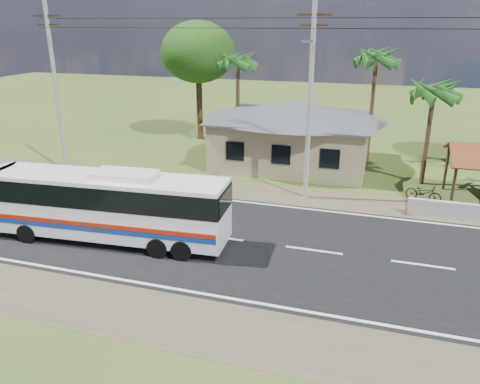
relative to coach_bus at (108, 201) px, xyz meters
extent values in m
plane|color=#304719|center=(4.55, 1.73, -1.93)|extent=(120.00, 120.00, 0.00)
cube|color=black|center=(4.55, 1.73, -1.92)|extent=(120.00, 10.00, 0.02)
cube|color=brown|center=(4.55, 8.23, -1.93)|extent=(120.00, 3.00, 0.01)
cube|color=brown|center=(4.55, -4.77, -1.93)|extent=(120.00, 3.00, 0.01)
cube|color=silver|center=(4.55, 6.43, -1.91)|extent=(120.00, 0.15, 0.01)
cube|color=silver|center=(4.55, -2.97, -1.91)|extent=(120.00, 0.15, 0.01)
cube|color=silver|center=(4.55, 1.73, -1.91)|extent=(120.00, 0.15, 0.01)
cube|color=tan|center=(5.55, 14.73, -0.33)|extent=(10.00, 8.00, 3.20)
cube|color=#4C4F54|center=(5.55, 14.73, 1.32)|extent=(10.60, 8.60, 0.10)
pyramid|color=#4C4F54|center=(5.55, 14.73, 2.47)|extent=(12.40, 10.00, 1.20)
cube|color=black|center=(2.55, 10.71, -0.23)|extent=(1.20, 0.08, 1.20)
cube|color=black|center=(5.55, 10.71, -0.23)|extent=(1.20, 0.08, 1.20)
cube|color=black|center=(8.55, 10.71, -0.23)|extent=(1.20, 0.08, 1.20)
cylinder|color=#3D2616|center=(15.25, 8.43, -0.63)|extent=(0.16, 0.16, 2.60)
cylinder|color=#3D2616|center=(15.25, 12.03, -0.63)|extent=(0.16, 0.16, 2.60)
cylinder|color=#9E9E99|center=(-8.45, 8.23, 3.57)|extent=(0.26, 0.26, 11.00)
cube|color=#3D2616|center=(-8.45, 8.23, 7.87)|extent=(1.80, 0.12, 0.12)
cube|color=#3D2616|center=(-8.45, 8.23, 7.37)|extent=(1.40, 0.10, 0.10)
cylinder|color=#9E9E99|center=(7.55, 8.23, 3.57)|extent=(0.26, 0.26, 11.00)
cube|color=#3D2616|center=(7.55, 8.23, 7.87)|extent=(1.80, 0.12, 0.12)
cube|color=#3D2616|center=(7.55, 8.23, 7.37)|extent=(1.40, 0.10, 0.10)
cylinder|color=gray|center=(7.55, 7.23, 6.67)|extent=(0.08, 2.00, 0.08)
cube|color=gray|center=(7.55, 6.23, 6.67)|extent=(0.50, 0.18, 0.12)
cylinder|color=black|center=(-0.45, 8.23, 7.67)|extent=(16.00, 0.02, 0.02)
cylinder|color=black|center=(15.05, 8.23, 7.67)|extent=(15.00, 0.02, 0.02)
cylinder|color=#47301E|center=(14.05, 12.73, 1.07)|extent=(0.28, 0.28, 6.00)
cylinder|color=#47301E|center=(10.55, 17.23, 1.82)|extent=(0.28, 0.28, 7.50)
cylinder|color=#47301E|center=(0.55, 17.73, 1.57)|extent=(0.28, 0.28, 7.00)
cylinder|color=#47301E|center=(-3.45, 19.73, 1.04)|extent=(0.50, 0.50, 5.95)
ellipsoid|color=#19390F|center=(-3.45, 19.73, 5.22)|extent=(6.00, 6.00, 4.92)
cube|color=white|center=(-0.01, 0.00, -0.17)|extent=(10.96, 3.01, 2.71)
cube|color=black|center=(-0.01, 0.00, 0.50)|extent=(11.01, 3.07, 0.99)
cube|color=black|center=(-5.41, -0.38, 0.19)|extent=(0.25, 2.08, 1.62)
cube|color=#9E1B09|center=(0.08, -1.14, -0.67)|extent=(10.62, 0.78, 0.20)
cube|color=navy|center=(0.08, -1.14, -0.90)|extent=(10.62, 0.78, 0.20)
cube|color=white|center=(0.90, 0.06, 1.31)|extent=(2.80, 1.63, 0.27)
cylinder|color=black|center=(-3.53, -1.29, -1.48)|extent=(0.92, 0.38, 0.90)
cylinder|color=black|center=(-3.68, 0.78, -1.48)|extent=(0.92, 0.38, 0.90)
cylinder|color=black|center=(2.77, -0.84, -1.48)|extent=(0.92, 0.38, 0.90)
cylinder|color=black|center=(2.62, 1.23, -1.48)|extent=(0.92, 0.38, 0.90)
cylinder|color=black|center=(3.85, -0.77, -1.48)|extent=(0.92, 0.38, 0.90)
cylinder|color=black|center=(3.70, 1.30, -1.48)|extent=(0.92, 0.38, 0.90)
imported|color=black|center=(13.95, 9.52, -1.42)|extent=(2.08, 1.29, 1.03)
camera|label=1|loc=(11.35, -16.84, 7.56)|focal=35.00mm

